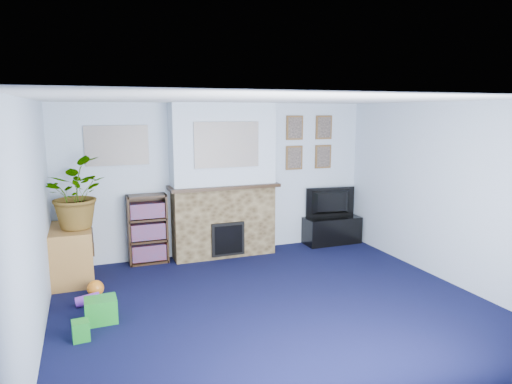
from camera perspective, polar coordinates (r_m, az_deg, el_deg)
name	(u,v)px	position (r m, az deg, el deg)	size (l,w,h in m)	color
floor	(274,305)	(5.59, 2.22, -13.94)	(5.00, 4.50, 0.01)	black
ceiling	(275,100)	(5.11, 2.41, 11.46)	(5.00, 4.50, 0.01)	white
wall_back	(220,179)	(7.31, -4.56, 1.60)	(5.00, 0.04, 2.40)	silver
wall_front	(401,270)	(3.34, 17.71, -9.24)	(5.00, 0.04, 2.40)	silver
wall_left	(33,226)	(4.85, -26.09, -3.79)	(0.04, 4.50, 2.40)	silver
wall_right	(447,193)	(6.59, 22.76, -0.10)	(0.04, 4.50, 2.40)	silver
chimney_breast	(223,182)	(7.12, -4.10, 1.25)	(1.72, 0.50, 2.40)	brown
collage_main	(227,145)	(6.85, -3.66, 5.92)	(1.00, 0.03, 0.68)	gray
collage_left	(117,146)	(6.97, -16.99, 5.57)	(0.90, 0.03, 0.58)	gray
portrait_tl	(295,128)	(7.68, 4.84, 8.00)	(0.30, 0.03, 0.40)	brown
portrait_tr	(324,127)	(7.93, 8.47, 7.99)	(0.30, 0.03, 0.40)	brown
portrait_bl	(294,158)	(7.72, 4.79, 4.29)	(0.30, 0.03, 0.40)	brown
portrait_br	(323,157)	(7.97, 8.38, 4.40)	(0.30, 0.03, 0.40)	brown
tv_stand	(332,230)	(8.07, 9.46, -4.77)	(0.98, 0.41, 0.46)	black
television	(332,203)	(7.98, 9.49, -1.32)	(0.88, 0.12, 0.51)	black
bookshelf	(148,230)	(7.08, -13.39, -4.70)	(0.58, 0.28, 1.05)	black
sideboard	(72,255)	(6.74, -21.98, -7.27)	(0.52, 0.94, 0.73)	#A06E33
potted_plant	(72,194)	(6.50, -22.04, -0.18)	(0.84, 0.73, 0.94)	#26661E
mantel_clock	(223,180)	(7.07, -4.19, 1.47)	(0.09, 0.05, 0.13)	gold
mantel_candle	(241,179)	(7.15, -1.92, 1.68)	(0.05, 0.05, 0.15)	#B2BFC6
mantel_teddy	(185,183)	(6.92, -8.93, 1.15)	(0.14, 0.14, 0.14)	gray
mantel_can	(270,178)	(7.33, 1.82, 1.73)	(0.06, 0.06, 0.12)	#198C26
green_crate	(101,310)	(5.41, -18.82, -13.75)	(0.34, 0.27, 0.27)	#198C26
toy_ball	(96,289)	(6.13, -19.41, -11.40)	(0.20, 0.20, 0.20)	orange
toy_block	(81,330)	(5.10, -21.06, -15.76)	(0.16, 0.16, 0.20)	#198C26
toy_tube	(88,300)	(5.90, -20.27, -12.53)	(0.13, 0.13, 0.27)	purple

